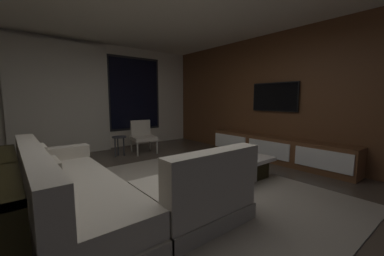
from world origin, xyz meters
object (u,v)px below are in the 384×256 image
coffee_table (226,166)px  book_stack_on_coffee_table (235,154)px  accent_chair_near_window (143,135)px  media_console (276,150)px  side_stool (119,140)px  sectional_couch (105,194)px  mounted_tv (275,97)px

coffee_table → book_stack_on_coffee_table: book_stack_on_coffee_table is taller
accent_chair_near_window → media_console: 3.10m
side_stool → media_console: size_ratio=0.15×
sectional_couch → accent_chair_near_window: sectional_couch is taller
sectional_couch → book_stack_on_coffee_table: bearing=-1.1°
book_stack_on_coffee_table → coffee_table: bearing=91.7°
accent_chair_near_window → side_stool: size_ratio=1.70×
sectional_couch → accent_chair_near_window: (1.82, 2.69, 0.14)m
accent_chair_near_window → media_console: accent_chair_near_window is taller
book_stack_on_coffee_table → media_console: size_ratio=0.10×
coffee_table → media_console: size_ratio=0.37×
media_console → side_stool: bearing=133.4°
sectional_couch → coffee_table: sectional_couch is taller
book_stack_on_coffee_table → accent_chair_near_window: size_ratio=0.38×
book_stack_on_coffee_table → side_stool: bearing=107.8°
accent_chair_near_window → side_stool: accent_chair_near_window is taller
side_stool → mounted_tv: mounted_tv is taller
coffee_table → book_stack_on_coffee_table: size_ratio=3.93×
coffee_table → media_console: bearing=-0.1°
sectional_couch → mounted_tv: size_ratio=2.36×
accent_chair_near_window → mounted_tv: size_ratio=0.74×
coffee_table → side_stool: (-0.86, 2.51, 0.19)m
sectional_couch → coffee_table: (2.06, 0.14, -0.10)m
book_stack_on_coffee_table → mounted_tv: bearing=12.6°
media_console → mounted_tv: bearing=47.6°
mounted_tv → media_console: bearing=-132.4°
coffee_table → side_stool: 2.65m
coffee_table → sectional_couch: bearing=-176.0°
book_stack_on_coffee_table → accent_chair_near_window: accent_chair_near_window is taller
mounted_tv → accent_chair_near_window: bearing=129.6°
book_stack_on_coffee_table → media_console: 1.53m
media_console → mounted_tv: 1.13m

